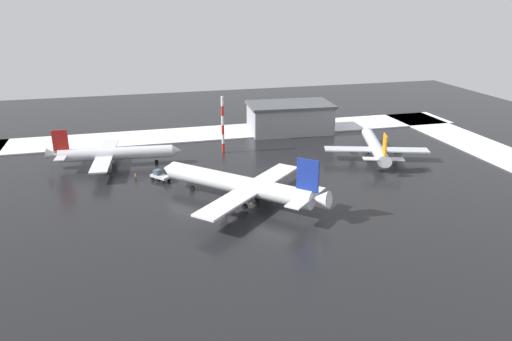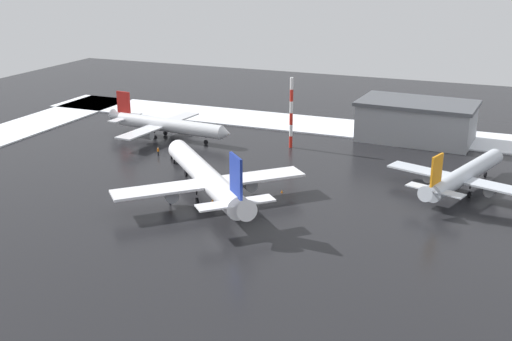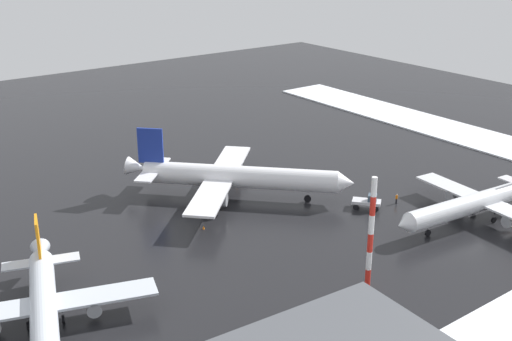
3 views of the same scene
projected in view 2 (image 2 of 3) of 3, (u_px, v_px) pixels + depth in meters
The scene contains 12 objects.
ground_plane at pixel (247, 195), 109.58m from camera, with size 240.00×240.00×0.00m, color black.
snow_bank_far at pixel (329, 126), 153.43m from camera, with size 152.00×16.00×0.31m, color white.
airplane_parked_portside at pixel (206, 177), 106.93m from camera, with size 30.44×30.89×11.64m.
airplane_parked_starboard at pixel (464, 175), 110.28m from camera, with size 25.72×30.51×9.30m.
airplane_foreground_jet at pixel (167, 125), 142.68m from camera, with size 32.13×26.71×9.54m.
pushback_tug at pixel (177, 154), 127.87m from camera, with size 4.59×4.97×2.50m.
ground_crew_near_tug at pixel (158, 151), 131.12m from camera, with size 0.36×0.36×1.71m.
ground_crew_mid_apron at pixel (170, 199), 104.86m from camera, with size 0.36×0.36×1.71m.
antenna_mast at pixel (291, 113), 134.57m from camera, with size 0.70×0.70×15.05m.
cargo_hangar at pixel (416, 121), 140.92m from camera, with size 25.90×16.55×8.80m.
traffic_cone_near_nose at pixel (213, 201), 106.30m from camera, with size 0.36×0.36×0.55m, color orange.
traffic_cone_mid_line at pixel (282, 191), 110.54m from camera, with size 0.36×0.36×0.55m, color orange.
Camera 2 is at (-40.18, 94.42, 38.70)m, focal length 45.00 mm.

